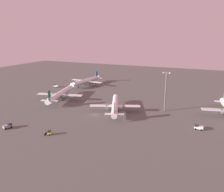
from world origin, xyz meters
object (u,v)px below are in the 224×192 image
at_px(apron_light_east, 166,89).
at_px(maintenance_van, 198,127).
at_px(airplane_terminal_side, 60,94).
at_px(airplane_taxiway_distant, 115,105).
at_px(cargo_loader, 8,126).
at_px(pushback_tug, 49,133).
at_px(baggage_tractor, 56,86).
at_px(airplane_mid_apron, 87,81).

bearing_deg(apron_light_east, maintenance_van, -46.40).
bearing_deg(maintenance_van, airplane_terminal_side, 79.65).
xyz_separation_m(airplane_taxiway_distant, cargo_loader, (-37.86, -43.98, -2.50)).
bearing_deg(cargo_loader, pushback_tug, 21.61).
distance_m(airplane_terminal_side, pushback_tug, 57.73).
bearing_deg(baggage_tractor, maintenance_van, -121.78).
bearing_deg(pushback_tug, maintenance_van, 92.64).
height_order(baggage_tractor, pushback_tug, baggage_tractor).
bearing_deg(pushback_tug, apron_light_east, 117.25).
bearing_deg(cargo_loader, airplane_terminal_side, 113.81).
height_order(pushback_tug, maintenance_van, maintenance_van).
distance_m(maintenance_van, cargo_loader, 91.91).
bearing_deg(maintenance_van, airplane_taxiway_distant, 79.28).
relative_size(baggage_tractor, cargo_loader, 0.98).
bearing_deg(airplane_mid_apron, maintenance_van, 153.33).
xyz_separation_m(baggage_tractor, apron_light_east, (98.11, -25.23, 12.33)).
relative_size(airplane_terminal_side, airplane_mid_apron, 1.01).
bearing_deg(maintenance_van, apron_light_east, 43.17).
relative_size(maintenance_van, cargo_loader, 0.92).
bearing_deg(maintenance_van, baggage_tractor, 68.08).
xyz_separation_m(airplane_terminal_side, maintenance_van, (91.39, -15.99, -2.82)).
xyz_separation_m(airplane_mid_apron, pushback_tug, (36.38, -97.52, -2.84)).
bearing_deg(airplane_taxiway_distant, airplane_mid_apron, 110.98).
xyz_separation_m(airplane_mid_apron, baggage_tractor, (-20.50, -17.47, -2.72)).
relative_size(airplane_mid_apron, cargo_loader, 8.90).
distance_m(airplane_taxiway_distant, pushback_tug, 44.49).
bearing_deg(airplane_terminal_side, baggage_tractor, 117.85).
height_order(airplane_taxiway_distant, airplane_mid_apron, airplane_mid_apron).
xyz_separation_m(maintenance_van, apron_light_east, (-20.41, 21.43, 12.33)).
distance_m(airplane_terminal_side, airplane_mid_apron, 48.60).
bearing_deg(apron_light_east, baggage_tractor, 165.58).
bearing_deg(airplane_mid_apron, apron_light_east, 157.71).
distance_m(airplane_mid_apron, maintenance_van, 117.16).
bearing_deg(baggage_tractor, pushback_tug, -154.89).
distance_m(maintenance_van, apron_light_east, 32.06).
distance_m(airplane_taxiway_distant, cargo_loader, 58.08).
distance_m(baggage_tractor, apron_light_east, 102.05).
distance_m(pushback_tug, cargo_loader, 23.25).
xyz_separation_m(airplane_taxiway_distant, baggage_tractor, (-71.58, 38.14, -2.50)).
height_order(airplane_taxiway_distant, pushback_tug, airplane_taxiway_distant).
relative_size(airplane_taxiway_distant, airplane_mid_apron, 0.90).
height_order(airplane_terminal_side, apron_light_east, apron_light_east).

